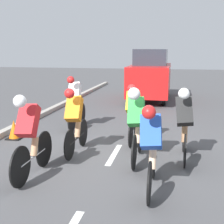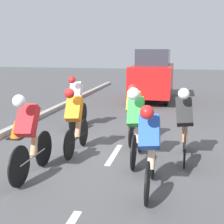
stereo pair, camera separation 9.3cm
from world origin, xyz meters
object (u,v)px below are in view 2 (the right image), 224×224
(cyclist_orange, at_px, (75,119))
(cyclist_black, at_px, (184,122))
(cyclist_white, at_px, (77,101))
(support_car, at_px, (153,75))
(cyclist_red, at_px, (29,134))
(cyclist_blue, at_px, (150,146))
(cyclist_green, at_px, (136,123))
(traffic_cone, at_px, (15,130))
(cyclist_yellow, at_px, (134,112))

(cyclist_orange, relative_size, cyclist_black, 0.99)
(cyclist_white, distance_m, support_car, 5.91)
(cyclist_red, bearing_deg, cyclist_blue, 175.72)
(cyclist_green, distance_m, cyclist_red, 2.10)
(cyclist_green, height_order, cyclist_orange, cyclist_green)
(cyclist_red, height_order, traffic_cone, cyclist_red)
(cyclist_blue, height_order, cyclist_black, cyclist_black)
(cyclist_orange, distance_m, support_car, 7.87)
(support_car, bearing_deg, cyclist_orange, 82.57)
(support_car, bearing_deg, traffic_cone, 67.51)
(cyclist_yellow, xyz_separation_m, traffic_cone, (3.03, 0.34, -0.52))
(cyclist_blue, height_order, traffic_cone, cyclist_blue)
(cyclist_green, relative_size, cyclist_red, 1.03)
(cyclist_yellow, height_order, traffic_cone, cyclist_yellow)
(cyclist_red, height_order, cyclist_black, same)
(cyclist_black, bearing_deg, cyclist_white, -34.95)
(cyclist_green, relative_size, cyclist_black, 1.04)
(cyclist_white, bearing_deg, traffic_cone, 48.59)
(cyclist_orange, xyz_separation_m, cyclist_white, (0.68, -2.14, 0.02))
(cyclist_green, xyz_separation_m, cyclist_blue, (-0.40, 1.32, -0.06))
(cyclist_black, bearing_deg, cyclist_yellow, -41.81)
(cyclist_black, relative_size, traffic_cone, 3.38)
(cyclist_red, height_order, cyclist_white, cyclist_red)
(cyclist_white, relative_size, traffic_cone, 3.30)
(cyclist_green, height_order, cyclist_blue, cyclist_green)
(cyclist_white, xyz_separation_m, support_car, (-1.70, -5.65, 0.32))
(cyclist_blue, distance_m, traffic_cone, 4.39)
(cyclist_orange, bearing_deg, cyclist_blue, 138.38)
(support_car, bearing_deg, cyclist_red, 81.47)
(cyclist_blue, bearing_deg, cyclist_red, -4.28)
(cyclist_red, relative_size, cyclist_blue, 1.02)
(cyclist_blue, xyz_separation_m, cyclist_black, (-0.55, -1.62, 0.04))
(cyclist_black, xyz_separation_m, support_car, (1.31, -7.75, 0.31))
(cyclist_yellow, xyz_separation_m, cyclist_black, (-1.19, 1.06, 0.05))
(cyclist_yellow, xyz_separation_m, cyclist_white, (1.82, -1.04, 0.04))
(cyclist_yellow, bearing_deg, cyclist_blue, 103.47)
(traffic_cone, bearing_deg, support_car, -112.49)
(support_car, xyz_separation_m, traffic_cone, (2.91, 7.02, -0.89))
(cyclist_green, relative_size, cyclist_blue, 1.04)
(cyclist_blue, bearing_deg, cyclist_white, -56.54)
(cyclist_red, xyz_separation_m, cyclist_orange, (-0.37, -1.42, -0.02))
(traffic_cone, bearing_deg, cyclist_orange, 157.85)
(cyclist_yellow, bearing_deg, cyclist_white, -29.73)
(cyclist_green, height_order, traffic_cone, cyclist_green)
(cyclist_green, height_order, cyclist_white, cyclist_green)
(cyclist_black, bearing_deg, cyclist_blue, 71.36)
(cyclist_white, bearing_deg, cyclist_orange, 107.66)
(cyclist_red, relative_size, cyclist_black, 1.01)
(cyclist_blue, bearing_deg, cyclist_green, -73.22)
(cyclist_black, xyz_separation_m, cyclist_white, (3.01, -2.10, -0.01))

